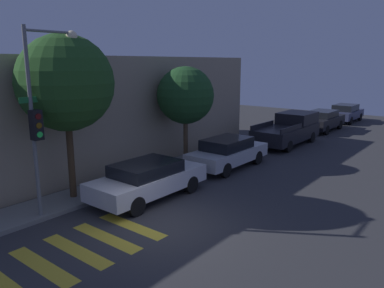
% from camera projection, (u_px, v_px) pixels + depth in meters
% --- Properties ---
extents(ground_plane, '(60.00, 60.00, 0.00)m').
position_uv_depth(ground_plane, '(164.00, 227.00, 11.32)').
color(ground_plane, '#333335').
extents(sidewalk, '(26.00, 1.75, 0.14)m').
position_uv_depth(sidewalk, '(83.00, 195.00, 13.79)').
color(sidewalk, slate).
rests_on(sidewalk, ground).
extents(building_row, '(26.00, 6.00, 5.15)m').
position_uv_depth(building_row, '(18.00, 118.00, 15.86)').
color(building_row, gray).
rests_on(building_row, ground).
extents(crosswalk, '(6.31, 2.60, 0.00)m').
position_uv_depth(crosswalk, '(42.00, 266.00, 9.14)').
color(crosswalk, gold).
rests_on(crosswalk, ground).
extents(traffic_light_pole, '(2.09, 0.56, 5.94)m').
position_uv_depth(traffic_light_pole, '(43.00, 102.00, 11.33)').
color(traffic_light_pole, slate).
rests_on(traffic_light_pole, ground).
extents(sedan_near_corner, '(4.57, 1.88, 1.38)m').
position_uv_depth(sedan_near_corner, '(148.00, 179.00, 13.56)').
color(sedan_near_corner, silver).
rests_on(sedan_near_corner, ground).
extents(sedan_middle, '(4.51, 1.82, 1.42)m').
position_uv_depth(sedan_middle, '(228.00, 152.00, 17.55)').
color(sedan_middle, '#B7BABF').
rests_on(sedan_middle, ground).
extents(pickup_truck, '(5.40, 2.08, 1.82)m').
position_uv_depth(pickup_truck, '(289.00, 129.00, 22.66)').
color(pickup_truck, black).
rests_on(pickup_truck, ground).
extents(sedan_far_end, '(4.63, 1.79, 1.48)m').
position_uv_depth(sedan_far_end, '(323.00, 120.00, 27.07)').
color(sedan_far_end, black).
rests_on(sedan_far_end, ground).
extents(sedan_tail_of_row, '(4.35, 1.83, 1.45)m').
position_uv_depth(sedan_tail_of_row, '(345.00, 113.00, 31.15)').
color(sedan_tail_of_row, '#2D3351').
rests_on(sedan_tail_of_row, ground).
extents(tree_near_corner, '(3.29, 3.29, 5.84)m').
position_uv_depth(tree_near_corner, '(66.00, 83.00, 12.65)').
color(tree_near_corner, '#42301E').
rests_on(tree_near_corner, ground).
extents(tree_midblock, '(2.71, 2.71, 4.71)m').
position_uv_depth(tree_midblock, '(186.00, 96.00, 17.68)').
color(tree_midblock, brown).
rests_on(tree_midblock, ground).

